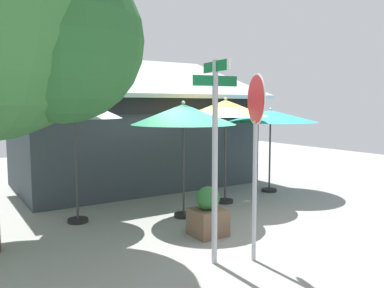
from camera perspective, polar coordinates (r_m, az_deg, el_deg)
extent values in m
cube|color=gray|center=(8.96, 4.00, -11.23)|extent=(28.00, 28.00, 0.10)
cube|color=#333D42|center=(12.88, -8.38, 0.65)|extent=(7.07, 4.04, 2.88)
cube|color=#B7BABF|center=(12.73, -8.23, 9.86)|extent=(7.57, 4.57, 1.50)
cube|color=black|center=(10.97, -4.01, 5.53)|extent=(6.47, 0.16, 0.44)
cylinder|color=#A8AAB2|center=(6.23, 3.33, -2.91)|extent=(0.09, 0.09, 3.25)
cube|color=#116B38|center=(6.19, 3.41, 11.16)|extent=(0.13, 0.76, 0.16)
cube|color=#116B38|center=(6.17, 3.40, 9.13)|extent=(0.76, 0.13, 0.16)
cube|color=white|center=(5.83, 5.35, 11.49)|extent=(0.04, 0.06, 0.16)
cylinder|color=#A8AAB2|center=(6.50, 9.06, -6.85)|extent=(0.07, 0.07, 2.30)
cylinder|color=white|center=(6.35, 9.27, 6.44)|extent=(0.32, 0.76, 0.81)
cylinder|color=red|center=(6.35, 9.27, 6.44)|extent=(0.31, 0.72, 0.76)
cylinder|color=black|center=(9.10, -16.21, -10.58)|extent=(0.44, 0.44, 0.08)
cylinder|color=#333335|center=(8.86, -16.41, -3.60)|extent=(0.05, 0.05, 2.32)
cone|color=white|center=(8.75, -16.66, 5.16)|extent=(2.00, 2.00, 0.48)
sphere|color=silver|center=(8.75, -16.71, 6.91)|extent=(0.08, 0.08, 0.08)
cylinder|color=black|center=(9.15, -1.21, -10.26)|extent=(0.44, 0.44, 0.08)
cylinder|color=#333335|center=(8.92, -1.22, -3.80)|extent=(0.05, 0.05, 2.17)
cone|color=#1E724C|center=(8.80, -1.24, 4.34)|extent=(2.36, 2.36, 0.46)
sphere|color=silver|center=(8.80, -1.25, 6.02)|extent=(0.08, 0.08, 0.08)
cylinder|color=black|center=(10.45, 4.78, -8.25)|extent=(0.44, 0.44, 0.08)
cylinder|color=#333335|center=(10.24, 4.83, -2.17)|extent=(0.05, 0.05, 2.32)
cone|color=#EAD14C|center=(10.14, 4.89, 5.21)|extent=(2.17, 2.17, 0.42)
sphere|color=silver|center=(10.15, 4.90, 6.56)|extent=(0.08, 0.08, 0.08)
cylinder|color=black|center=(11.95, 11.12, -6.57)|extent=(0.44, 0.44, 0.08)
cylinder|color=#333335|center=(11.78, 11.21, -1.73)|extent=(0.05, 0.05, 2.11)
cone|color=#2D99BC|center=(11.69, 11.32, 4.01)|extent=(2.70, 2.70, 0.34)
sphere|color=silver|center=(11.68, 11.34, 4.99)|extent=(0.08, 0.08, 0.08)
sphere|color=#28602D|center=(7.22, -18.49, 14.04)|extent=(2.83, 2.83, 2.83)
cube|color=brown|center=(7.87, 2.30, -11.26)|extent=(0.63, 0.63, 0.52)
sphere|color=#28602D|center=(7.74, 2.32, -7.86)|extent=(0.47, 0.47, 0.47)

